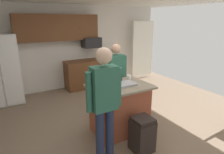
# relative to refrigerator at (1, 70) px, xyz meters

# --- Properties ---
(floor) EXTENTS (7.04, 7.04, 0.00)m
(floor) POSITION_rel_refrigerator_xyz_m (2.00, -2.38, -0.91)
(floor) COLOR #7F6B56
(floor) RESTS_ON ground
(back_wall) EXTENTS (6.40, 0.10, 2.60)m
(back_wall) POSITION_rel_refrigerator_xyz_m (2.00, 0.42, 0.39)
(back_wall) COLOR silver
(back_wall) RESTS_ON ground
(french_door_window_panel) EXTENTS (0.90, 0.06, 2.00)m
(french_door_window_panel) POSITION_rel_refrigerator_xyz_m (4.60, 0.02, 0.19)
(french_door_window_panel) COLOR white
(french_door_window_panel) RESTS_ON ground
(cabinet_run_upper) EXTENTS (2.40, 0.38, 0.75)m
(cabinet_run_upper) POSITION_rel_refrigerator_xyz_m (1.60, 0.22, 1.02)
(cabinet_run_upper) COLOR brown
(cabinet_run_lower) EXTENTS (1.80, 0.63, 0.90)m
(cabinet_run_lower) POSITION_rel_refrigerator_xyz_m (2.60, 0.10, -0.46)
(cabinet_run_lower) COLOR brown
(cabinet_run_lower) RESTS_ON ground
(refrigerator) EXTENTS (0.88, 0.76, 1.81)m
(refrigerator) POSITION_rel_refrigerator_xyz_m (0.00, 0.00, 0.00)
(refrigerator) COLOR white
(refrigerator) RESTS_ON ground
(microwave_over_range) EXTENTS (0.56, 0.40, 0.32)m
(microwave_over_range) POSITION_rel_refrigerator_xyz_m (2.60, 0.12, 0.54)
(microwave_over_range) COLOR black
(kitchen_island) EXTENTS (1.14, 0.83, 0.96)m
(kitchen_island) POSITION_rel_refrigerator_xyz_m (1.94, -2.67, -0.42)
(kitchen_island) COLOR #9E4C33
(kitchen_island) RESTS_ON ground
(person_elder_center) EXTENTS (0.57, 0.22, 1.65)m
(person_elder_center) POSITION_rel_refrigerator_xyz_m (2.27, -1.95, 0.04)
(person_elder_center) COLOR #232D4C
(person_elder_center) RESTS_ON ground
(person_host_foreground) EXTENTS (0.57, 0.24, 1.79)m
(person_host_foreground) POSITION_rel_refrigerator_xyz_m (1.31, -3.23, 0.14)
(person_host_foreground) COLOR #232D4C
(person_host_foreground) RESTS_ON ground
(tumbler_amber) EXTENTS (0.07, 0.07, 0.14)m
(tumbler_amber) POSITION_rel_refrigerator_xyz_m (2.06, -2.48, 0.13)
(tumbler_amber) COLOR black
(tumbler_amber) RESTS_ON kitchen_island
(glass_stout_tall) EXTENTS (0.08, 0.08, 0.13)m
(glass_stout_tall) POSITION_rel_refrigerator_xyz_m (1.78, -2.47, 0.12)
(glass_stout_tall) COLOR black
(glass_stout_tall) RESTS_ON kitchen_island
(mug_blue_stoneware) EXTENTS (0.13, 0.09, 0.10)m
(mug_blue_stoneware) POSITION_rel_refrigerator_xyz_m (1.56, -2.92, 0.10)
(mug_blue_stoneware) COLOR white
(mug_blue_stoneware) RESTS_ON kitchen_island
(glass_pilsner) EXTENTS (0.07, 0.07, 0.13)m
(glass_pilsner) POSITION_rel_refrigerator_xyz_m (1.61, -2.70, 0.12)
(glass_pilsner) COLOR black
(glass_pilsner) RESTS_ON kitchen_island
(mug_ceramic_white) EXTENTS (0.12, 0.08, 0.11)m
(mug_ceramic_white) POSITION_rel_refrigerator_xyz_m (2.26, -2.49, 0.11)
(mug_ceramic_white) COLOR white
(mug_ceramic_white) RESTS_ON kitchen_island
(serving_tray) EXTENTS (0.44, 0.30, 0.04)m
(serving_tray) POSITION_rel_refrigerator_xyz_m (2.00, -2.70, 0.08)
(serving_tray) COLOR #B7B7BC
(serving_tray) RESTS_ON kitchen_island
(trash_bin) EXTENTS (0.34, 0.34, 0.61)m
(trash_bin) POSITION_rel_refrigerator_xyz_m (1.95, -3.36, -0.61)
(trash_bin) COLOR black
(trash_bin) RESTS_ON ground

